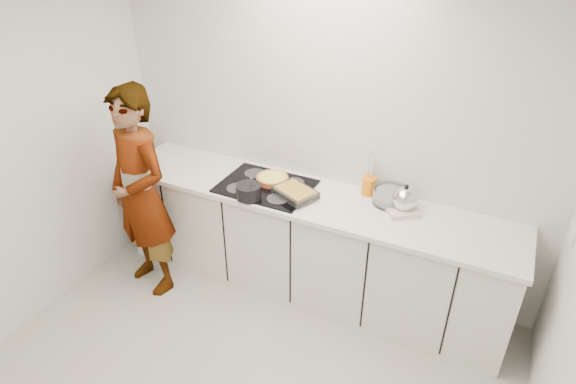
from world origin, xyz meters
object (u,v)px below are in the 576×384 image
at_px(hob, 266,186).
at_px(utensil_crock, 369,186).
at_px(kettle, 405,200).
at_px(baking_dish, 295,192).
at_px(saucepan, 249,191).
at_px(mixing_bowl, 390,197).
at_px(tart_dish, 272,179).
at_px(cook, 141,194).

distance_m(hob, utensil_crock, 0.81).
bearing_deg(kettle, baking_dish, -167.22).
relative_size(kettle, utensil_crock, 1.61).
distance_m(saucepan, mixing_bowl, 1.07).
height_order(hob, tart_dish, tart_dish).
distance_m(tart_dish, baking_dish, 0.30).
xyz_separation_m(kettle, cook, (-1.93, -0.63, -0.12)).
bearing_deg(saucepan, utensil_crock, 31.09).
height_order(mixing_bowl, utensil_crock, utensil_crock).
height_order(utensil_crock, cook, cook).
height_order(tart_dish, kettle, kettle).
height_order(tart_dish, cook, cook).
bearing_deg(mixing_bowl, tart_dish, -173.30).
bearing_deg(utensil_crock, kettle, -22.06).
xyz_separation_m(saucepan, mixing_bowl, (0.98, 0.41, -0.01)).
distance_m(baking_dish, mixing_bowl, 0.72).
distance_m(saucepan, utensil_crock, 0.93).
xyz_separation_m(mixing_bowl, cook, (-1.81, -0.69, -0.08)).
height_order(saucepan, kettle, kettle).
relative_size(tart_dish, cook, 0.16).
distance_m(tart_dish, utensil_crock, 0.77).
bearing_deg(hob, utensil_crock, 18.58).
height_order(kettle, cook, cook).
relative_size(hob, saucepan, 3.32).
relative_size(tart_dish, baking_dish, 0.73).
distance_m(mixing_bowl, utensil_crock, 0.20).
xyz_separation_m(baking_dish, cook, (-1.13, -0.45, -0.07)).
relative_size(mixing_bowl, cook, 0.15).
bearing_deg(utensil_crock, baking_dish, -147.74).
relative_size(tart_dish, kettle, 1.25).
height_order(tart_dish, utensil_crock, utensil_crock).
distance_m(saucepan, baking_dish, 0.36).
height_order(hob, cook, cook).
height_order(saucepan, mixing_bowl, saucepan).
bearing_deg(saucepan, cook, -161.21).
height_order(kettle, utensil_crock, kettle).
relative_size(saucepan, mixing_bowl, 0.80).
bearing_deg(kettle, saucepan, -162.25).
bearing_deg(cook, utensil_crock, 40.88).
height_order(hob, saucepan, saucepan).
distance_m(hob, kettle, 1.09).
bearing_deg(saucepan, kettle, 17.75).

